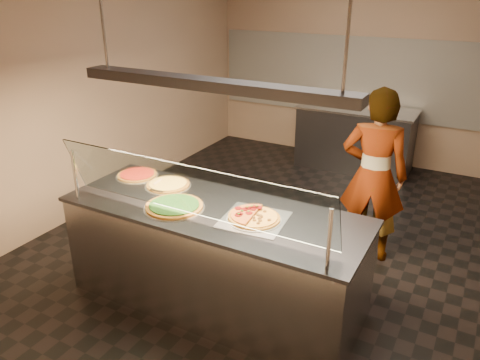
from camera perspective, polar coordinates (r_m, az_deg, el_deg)
The scene contains 19 objects.
ground at distance 5.26m, azimuth 5.84°, elevation -7.42°, with size 5.00×6.00×0.02m, color black.
wall_back at distance 7.51m, azimuth 15.71°, elevation 13.42°, with size 5.00×0.02×3.00m, color #9D8065.
wall_front at distance 2.38m, azimuth -22.87°, elevation -7.80°, with size 5.00×0.02×3.00m, color #9D8065.
wall_left at distance 6.07m, azimuth -16.30°, elevation 11.23°, with size 0.02×6.00×3.00m, color #9D8065.
tile_band at distance 7.51m, azimuth 15.49°, elevation 11.89°, with size 4.90×0.02×1.20m, color silver.
serving_counter at distance 4.08m, azimuth -3.14°, elevation -9.31°, with size 2.56×0.94×0.93m.
sneeze_guard at distance 3.47m, azimuth -6.38°, elevation -1.30°, with size 2.32×0.18×0.54m.
perforated_tray at distance 3.67m, azimuth 1.73°, elevation -4.78°, with size 0.54×0.54×0.01m.
half_pizza_pepperoni at distance 3.70m, azimuth 0.40°, elevation -4.04°, with size 0.24×0.42×0.05m.
half_pizza_sausage at distance 3.62m, azimuth 3.08°, elevation -4.83°, with size 0.24×0.42×0.04m.
pizza_spinach at distance 3.89m, azimuth -7.99°, elevation -3.14°, with size 0.51×0.51×0.03m.
pizza_cheese at distance 4.31m, azimuth -8.72°, elevation -0.52°, with size 0.42×0.42×0.03m.
pizza_tomato at distance 4.58m, azimuth -12.38°, elevation 0.66°, with size 0.40×0.40×0.03m.
pizza_spatula at distance 4.29m, azimuth -9.89°, elevation -0.53°, with size 0.19×0.23×0.02m.
prep_table at distance 7.31m, azimuth 13.82°, elevation 5.00°, with size 1.70×0.74×0.93m.
worker at distance 4.78m, azimuth 15.97°, elevation 0.47°, with size 0.65×0.42×1.77m, color #3D3B46.
heat_lamp_housing at distance 3.52m, azimuth -3.67°, elevation 11.56°, with size 2.30×0.18×0.08m, color #36363B.
lamp_rod_left at distance 4.08m, azimuth -16.64°, elevation 20.01°, with size 0.02×0.02×1.01m, color #B7B7BC.
lamp_rod_right at distance 3.04m, azimuth 13.25°, elevation 19.59°, with size 0.02×0.02×1.01m, color #B7B7BC.
Camera 1 is at (1.70, -4.21, 2.65)m, focal length 35.00 mm.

